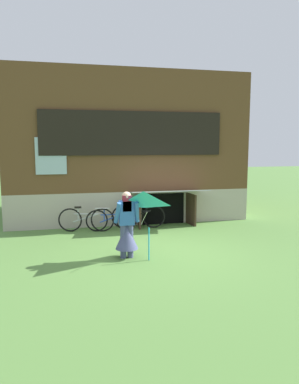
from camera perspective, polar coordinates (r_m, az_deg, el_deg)
name	(u,v)px	position (r m, az deg, el deg)	size (l,w,h in m)	color
ground_plane	(156,252)	(8.82, 1.07, -9.47)	(60.00, 60.00, 0.00)	#56843D
log_house	(122,147)	(13.66, -4.35, 7.05)	(7.91, 5.78, 4.94)	#ADA393
person	(127,230)	(8.25, -3.62, -6.07)	(0.60, 0.52, 1.53)	#474C75
kite	(144,210)	(7.64, -0.95, -2.87)	(1.01, 1.08, 1.45)	#2DB2CC
bicycle_black	(138,216)	(11.20, -1.80, -3.86)	(1.65, 0.35, 0.76)	black
bicycle_blue	(112,220)	(10.88, -6.01, -4.36)	(1.55, 0.11, 0.71)	black
bicycle_silver	(86,219)	(10.89, -9.99, -4.29)	(1.64, 0.39, 0.76)	black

